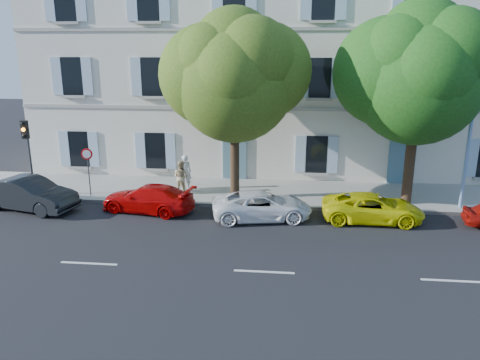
# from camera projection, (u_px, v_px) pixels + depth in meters

# --- Properties ---
(ground) EXTENTS (90.00, 90.00, 0.00)m
(ground) POSITION_uv_depth(u_px,v_px,m) (269.00, 227.00, 19.21)
(ground) COLOR black
(sidewalk) EXTENTS (36.00, 4.50, 0.15)m
(sidewalk) POSITION_uv_depth(u_px,v_px,m) (273.00, 193.00, 23.45)
(sidewalk) COLOR #A09E96
(sidewalk) RESTS_ON ground
(kerb) EXTENTS (36.00, 0.16, 0.16)m
(kerb) POSITION_uv_depth(u_px,v_px,m) (272.00, 207.00, 21.37)
(kerb) COLOR #9E998E
(kerb) RESTS_ON ground
(building) EXTENTS (28.00, 7.00, 12.00)m
(building) POSITION_uv_depth(u_px,v_px,m) (279.00, 67.00, 27.31)
(building) COLOR beige
(building) RESTS_ON ground
(car_dark_sedan) EXTENTS (4.72, 2.61, 1.47)m
(car_dark_sedan) POSITION_uv_depth(u_px,v_px,m) (29.00, 194.00, 21.08)
(car_dark_sedan) COLOR black
(car_dark_sedan) RESTS_ON ground
(car_red_coupe) EXTENTS (4.44, 2.46, 1.22)m
(car_red_coupe) POSITION_uv_depth(u_px,v_px,m) (148.00, 198.00, 20.89)
(car_red_coupe) COLOR #B70505
(car_red_coupe) RESTS_ON ground
(car_white_coupe) EXTENTS (4.53, 2.67, 1.18)m
(car_white_coupe) POSITION_uv_depth(u_px,v_px,m) (262.00, 206.00, 19.99)
(car_white_coupe) COLOR white
(car_white_coupe) RESTS_ON ground
(car_yellow_supercar) EXTENTS (4.24, 1.99, 1.17)m
(car_yellow_supercar) POSITION_uv_depth(u_px,v_px,m) (372.00, 208.00, 19.74)
(car_yellow_supercar) COLOR #DBD709
(car_yellow_supercar) RESTS_ON ground
(tree_left) EXTENTS (5.46, 5.46, 8.46)m
(tree_left) POSITION_uv_depth(u_px,v_px,m) (234.00, 82.00, 20.96)
(tree_left) COLOR #3A2819
(tree_left) RESTS_ON sidewalk
(tree_right) EXTENTS (5.65, 5.65, 8.71)m
(tree_right) POSITION_uv_depth(u_px,v_px,m) (418.00, 80.00, 20.21)
(tree_right) COLOR #3A2819
(tree_right) RESTS_ON sidewalk
(traffic_light) EXTENTS (0.31, 0.42, 3.69)m
(traffic_light) POSITION_uv_depth(u_px,v_px,m) (27.00, 142.00, 22.01)
(traffic_light) COLOR #383A3D
(traffic_light) RESTS_ON sidewalk
(road_sign) EXTENTS (0.54, 0.11, 2.35)m
(road_sign) POSITION_uv_depth(u_px,v_px,m) (88.00, 162.00, 22.31)
(road_sign) COLOR #383A3D
(road_sign) RESTS_ON sidewalk
(street_lamp) EXTENTS (0.30, 1.66, 7.78)m
(street_lamp) POSITION_uv_depth(u_px,v_px,m) (475.00, 110.00, 19.79)
(street_lamp) COLOR #7293BF
(street_lamp) RESTS_ON sidewalk
(pedestrian_a) EXTENTS (0.75, 0.61, 1.78)m
(pedestrian_a) POSITION_uv_depth(u_px,v_px,m) (185.00, 172.00, 23.59)
(pedestrian_a) COLOR silver
(pedestrian_a) RESTS_ON sidewalk
(pedestrian_b) EXTENTS (0.97, 0.86, 1.65)m
(pedestrian_b) POSITION_uv_depth(u_px,v_px,m) (181.00, 177.00, 22.98)
(pedestrian_b) COLOR tan
(pedestrian_b) RESTS_ON sidewalk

